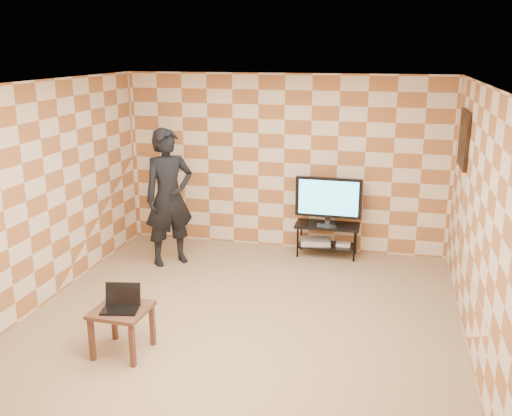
% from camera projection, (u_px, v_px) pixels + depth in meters
% --- Properties ---
extents(floor, '(5.00, 5.00, 0.00)m').
position_uv_depth(floor, '(245.00, 314.00, 6.80)').
color(floor, tan).
rests_on(floor, ground).
extents(wall_back, '(5.00, 0.02, 2.70)m').
position_uv_depth(wall_back, '(284.00, 163.00, 8.77)').
color(wall_back, beige).
rests_on(wall_back, ground).
extents(wall_front, '(5.00, 0.02, 2.70)m').
position_uv_depth(wall_front, '(158.00, 296.00, 4.09)').
color(wall_front, beige).
rests_on(wall_front, ground).
extents(wall_left, '(0.02, 5.00, 2.70)m').
position_uv_depth(wall_left, '(46.00, 193.00, 6.98)').
color(wall_left, beige).
rests_on(wall_left, ground).
extents(wall_right, '(0.02, 5.00, 2.70)m').
position_uv_depth(wall_right, '(478.00, 220.00, 5.88)').
color(wall_right, beige).
rests_on(wall_right, ground).
extents(ceiling, '(5.00, 5.00, 0.02)m').
position_uv_depth(ceiling, '(243.00, 83.00, 6.06)').
color(ceiling, white).
rests_on(ceiling, wall_back).
extents(wall_art, '(0.04, 0.72, 0.72)m').
position_uv_depth(wall_art, '(464.00, 139.00, 7.18)').
color(wall_art, black).
rests_on(wall_art, wall_right).
extents(tv_stand, '(0.96, 0.43, 0.50)m').
position_uv_depth(tv_stand, '(327.00, 233.00, 8.61)').
color(tv_stand, black).
rests_on(tv_stand, floor).
extents(tv, '(0.99, 0.19, 0.72)m').
position_uv_depth(tv, '(328.00, 199.00, 8.46)').
color(tv, black).
rests_on(tv, tv_stand).
extents(dvd_player, '(0.49, 0.39, 0.07)m').
position_uv_depth(dvd_player, '(315.00, 241.00, 8.69)').
color(dvd_player, '#B0B0B2').
rests_on(dvd_player, tv_stand).
extents(game_console, '(0.21, 0.15, 0.05)m').
position_uv_depth(game_console, '(343.00, 244.00, 8.60)').
color(game_console, silver).
rests_on(game_console, tv_stand).
extents(side_table, '(0.56, 0.56, 0.50)m').
position_uv_depth(side_table, '(122.00, 316.00, 5.84)').
color(side_table, '#3D2619').
rests_on(side_table, floor).
extents(laptop, '(0.41, 0.35, 0.24)m').
position_uv_depth(laptop, '(121.00, 304.00, 5.80)').
color(laptop, black).
rests_on(laptop, side_table).
extents(person, '(0.86, 0.84, 1.98)m').
position_uv_depth(person, '(169.00, 197.00, 8.16)').
color(person, black).
rests_on(person, floor).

